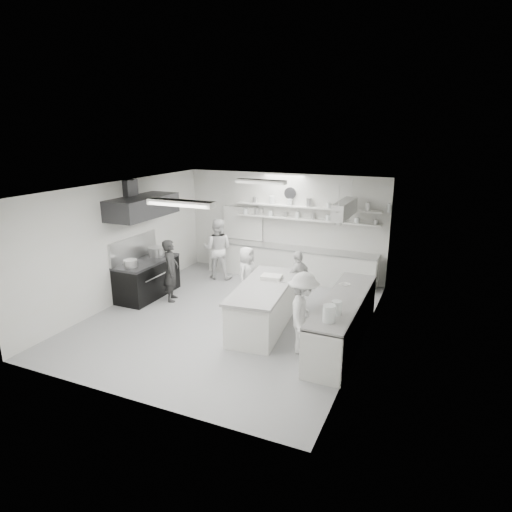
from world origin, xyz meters
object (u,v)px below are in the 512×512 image
at_px(back_counter, 289,263).
at_px(cook_back, 217,249).
at_px(stove, 147,279).
at_px(prep_island, 264,307).
at_px(right_counter, 343,322).
at_px(cook_stove, 171,270).

relative_size(back_counter, cook_back, 2.83).
distance_m(stove, prep_island, 3.53).
relative_size(back_counter, right_counter, 1.52).
relative_size(right_counter, prep_island, 1.32).
bearing_deg(right_counter, cook_stove, 172.48).
bearing_deg(cook_back, right_counter, 135.89).
bearing_deg(right_counter, stove, 173.48).
xyz_separation_m(stove, cook_stove, (0.75, -0.01, 0.34)).
bearing_deg(stove, cook_stove, -0.49).
bearing_deg(cook_stove, back_counter, -61.08).
distance_m(stove, back_counter, 4.03).
bearing_deg(cook_back, stove, 50.71).
relative_size(prep_island, cook_back, 1.42).
height_order(cook_stove, cook_back, cook_back).
bearing_deg(cook_back, prep_island, 122.14).
xyz_separation_m(cook_stove, cook_back, (0.24, 2.00, 0.09)).
bearing_deg(cook_stove, right_counter, -121.17).
bearing_deg(prep_island, cook_stove, 163.25).
xyz_separation_m(back_counter, prep_island, (0.59, -3.31, 0.00)).
distance_m(stove, cook_stove, 0.83).
height_order(back_counter, right_counter, right_counter).
height_order(right_counter, cook_stove, cook_stove).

